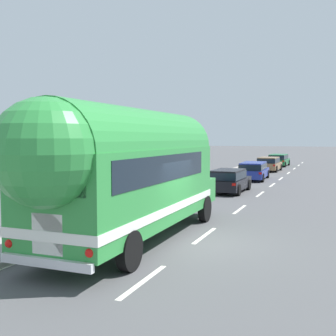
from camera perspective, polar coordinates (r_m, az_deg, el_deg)
name	(u,v)px	position (r m, az deg, el deg)	size (l,w,h in m)	color
ground_plane	(195,243)	(12.96, 3.71, -10.24)	(300.00, 300.00, 0.00)	#4C4C4F
lane_markings	(221,190)	(25.74, 7.24, -3.05)	(3.76, 80.00, 0.01)	silver
sidewalk_slab	(171,193)	(23.77, 0.47, -3.44)	(2.18, 90.00, 0.15)	gray
painted_bus	(128,169)	(12.44, -5.51, -0.08)	(2.66, 10.93, 4.12)	#2D8C3D
car_lead	(229,179)	(24.67, 8.36, -1.56)	(1.90, 4.26, 1.37)	black
car_second	(254,170)	(32.33, 11.69, -0.22)	(2.05, 4.83, 1.37)	navy
car_third	(269,163)	(41.10, 13.71, 0.65)	(2.04, 4.34, 1.37)	olive
car_fourth	(279,159)	(48.65, 14.98, 1.17)	(2.05, 4.84, 1.37)	#196633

